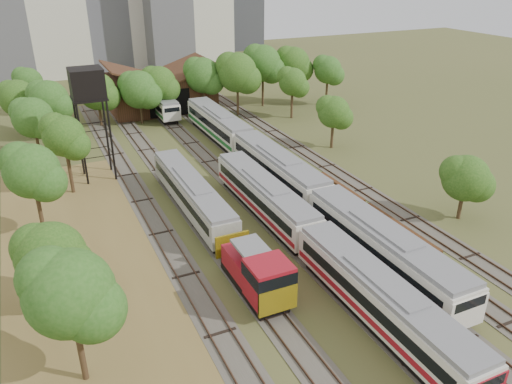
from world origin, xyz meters
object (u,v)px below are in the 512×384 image
railcar_red_set (313,240)px  water_tower (87,87)px  shunter_locomotive (258,275)px  railcar_green_set (278,170)px

railcar_red_set → water_tower: size_ratio=2.85×
railcar_red_set → shunter_locomotive: size_ratio=4.27×
railcar_red_set → shunter_locomotive: 6.51m
railcar_red_set → railcar_green_set: size_ratio=0.66×
water_tower → railcar_red_set: bearing=-62.7°
railcar_green_set → shunter_locomotive: railcar_green_set is taller
railcar_red_set → shunter_locomotive: bearing=-157.3°
water_tower → shunter_locomotive: bearing=-76.0°
railcar_green_set → shunter_locomotive: bearing=-121.5°
shunter_locomotive → water_tower: water_tower is taller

